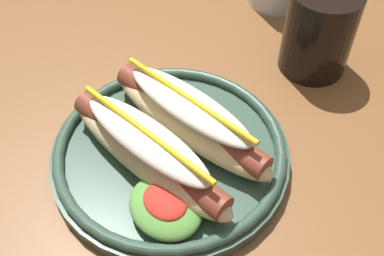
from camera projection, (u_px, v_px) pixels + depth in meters
dining_table at (235, 211)px, 0.57m from camera, size 1.46×0.82×0.74m
hot_dog_plate at (170, 146)px, 0.48m from camera, size 0.25×0.25×0.08m
soda_cup at (319, 31)px, 0.56m from camera, size 0.09×0.09×0.11m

